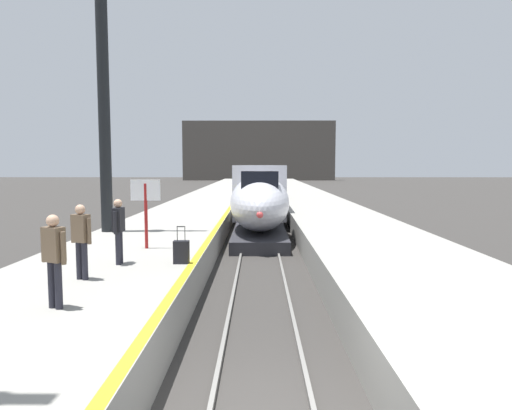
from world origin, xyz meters
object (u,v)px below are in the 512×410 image
(passenger_mid_platform, at_px, (81,236))
(rolling_suitcase, at_px, (181,252))
(passenger_near_edge, at_px, (119,226))
(passenger_far_waiting, at_px, (54,254))
(station_column_mid, at_px, (103,71))
(departure_info_board, at_px, (146,200))
(highspeed_train_main, at_px, (259,182))

(passenger_mid_platform, relative_size, rolling_suitcase, 1.72)
(passenger_near_edge, xyz_separation_m, passenger_far_waiting, (-0.02, -3.64, 0.00))
(station_column_mid, bearing_deg, passenger_mid_platform, -75.57)
(passenger_mid_platform, relative_size, departure_info_board, 0.80)
(highspeed_train_main, xyz_separation_m, passenger_near_edge, (-3.66, -34.12, 0.09))
(departure_info_board, bearing_deg, station_column_mid, 124.01)
(highspeed_train_main, height_order, passenger_far_waiting, highspeed_train_main)
(highspeed_train_main, distance_m, passenger_near_edge, 34.32)
(station_column_mid, distance_m, passenger_near_edge, 8.01)
(passenger_far_waiting, xyz_separation_m, rolling_suitcase, (1.62, 3.71, -0.69))
(station_column_mid, distance_m, passenger_far_waiting, 10.93)
(station_column_mid, relative_size, passenger_near_edge, 6.05)
(station_column_mid, xyz_separation_m, passenger_mid_platform, (1.90, -7.37, -5.08))
(passenger_near_edge, distance_m, rolling_suitcase, 1.74)
(highspeed_train_main, relative_size, departure_info_board, 27.23)
(passenger_near_edge, bearing_deg, highspeed_train_main, 83.88)
(station_column_mid, distance_m, rolling_suitcase, 8.98)
(rolling_suitcase, bearing_deg, highspeed_train_main, 86.54)
(rolling_suitcase, bearing_deg, passenger_near_edge, -177.60)
(passenger_near_edge, distance_m, passenger_far_waiting, 3.64)
(passenger_far_waiting, height_order, departure_info_board, departure_info_board)
(passenger_mid_platform, bearing_deg, departure_info_board, 82.58)
(highspeed_train_main, distance_m, rolling_suitcase, 34.12)
(highspeed_train_main, xyz_separation_m, passenger_mid_platform, (-4.00, -35.72, 0.09))
(station_column_mid, xyz_separation_m, passenger_far_waiting, (2.22, -9.42, -5.08))
(passenger_near_edge, relative_size, passenger_far_waiting, 1.00)
(passenger_mid_platform, bearing_deg, passenger_near_edge, 77.89)
(passenger_mid_platform, xyz_separation_m, departure_info_board, (0.50, 3.82, 0.52))
(station_column_mid, distance_m, departure_info_board, 6.26)
(passenger_far_waiting, relative_size, departure_info_board, 0.80)
(station_column_mid, bearing_deg, departure_info_board, -55.99)
(passenger_far_waiting, bearing_deg, station_column_mid, 103.24)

